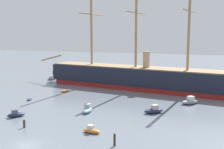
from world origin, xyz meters
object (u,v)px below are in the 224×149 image
object	(u,v)px
motorboat_foreground_left	(16,114)
motorboat_mid_right	(154,110)
seagull_in_flight	(63,53)
motorboat_near_centre	(87,109)
tall_ship	(135,77)
mooring_piling_nearest	(115,140)
dinghy_distant_centre	(140,81)
dinghy_alongside_bow	(65,91)
mooring_piling_left_pair	(24,124)
motorboat_far_left	(51,78)
motorboat_alongside_stern	(190,101)
motorboat_foreground_right	(91,130)
dinghy_mid_left	(29,99)
sailboat_far_right	(212,91)

from	to	relation	value
motorboat_foreground_left	motorboat_mid_right	bearing A→B (deg)	24.37
seagull_in_flight	motorboat_near_centre	bearing A→B (deg)	-13.29
tall_ship	motorboat_foreground_left	xyz separation A→B (m)	(-16.12, -37.67, -3.13)
mooring_piling_nearest	dinghy_distant_centre	bearing A→B (deg)	99.63
tall_ship	dinghy_alongside_bow	world-z (taller)	tall_ship
tall_ship	mooring_piling_left_pair	xyz separation A→B (m)	(-10.30, -42.84, -2.95)
motorboat_foreground_left	motorboat_far_left	bearing A→B (deg)	111.93
tall_ship	motorboat_alongside_stern	distance (m)	23.13
tall_ship	motorboat_foreground_right	size ratio (longest dim) A/B	20.13
tall_ship	dinghy_distant_centre	distance (m)	14.65
mooring_piling_left_pair	tall_ship	bearing A→B (deg)	76.48
dinghy_mid_left	motorboat_far_left	size ratio (longest dim) A/B	0.53
motorboat_foreground_left	seagull_in_flight	xyz separation A→B (m)	(6.23, 9.73, 12.38)
seagull_in_flight	sailboat_far_right	bearing A→B (deg)	42.33
motorboat_near_centre	motorboat_far_left	bearing A→B (deg)	130.43
mooring_piling_nearest	mooring_piling_left_pair	size ratio (longest dim) A/B	1.35
motorboat_foreground_left	motorboat_far_left	world-z (taller)	motorboat_far_left
motorboat_mid_right	dinghy_distant_centre	size ratio (longest dim) A/B	2.37
dinghy_mid_left	mooring_piling_nearest	world-z (taller)	mooring_piling_nearest
mooring_piling_nearest	seagull_in_flight	bearing A→B (deg)	135.90
dinghy_mid_left	motorboat_foreground_right	bearing A→B (deg)	-34.75
motorboat_mid_right	motorboat_far_left	bearing A→B (deg)	144.54
tall_ship	mooring_piling_left_pair	distance (m)	44.16
motorboat_foreground_right	motorboat_mid_right	size ratio (longest dim) A/B	0.75
dinghy_alongside_bow	motorboat_far_left	world-z (taller)	motorboat_far_left
motorboat_far_left	sailboat_far_right	size ratio (longest dim) A/B	0.84
mooring_piling_left_pair	seagull_in_flight	size ratio (longest dim) A/B	1.04
motorboat_mid_right	mooring_piling_nearest	xyz separation A→B (m)	(-2.36, -20.10, 0.33)
dinghy_alongside_bow	dinghy_distant_centre	bearing A→B (deg)	57.23
motorboat_far_left	dinghy_distant_centre	bearing A→B (deg)	14.03
motorboat_far_left	mooring_piling_nearest	world-z (taller)	mooring_piling_nearest
motorboat_foreground_left	mooring_piling_nearest	size ratio (longest dim) A/B	1.91
tall_ship	motorboat_near_centre	size ratio (longest dim) A/B	15.18
dinghy_mid_left	mooring_piling_nearest	bearing A→B (deg)	-35.08
motorboat_foreground_right	dinghy_distant_centre	xyz separation A→B (m)	(-4.45, 55.54, -0.27)
tall_ship	mooring_piling_nearest	distance (m)	46.45
dinghy_mid_left	sailboat_far_right	world-z (taller)	sailboat_far_right
mooring_piling_nearest	seagull_in_flight	size ratio (longest dim) A/B	1.40
motorboat_near_centre	sailboat_far_right	bearing A→B (deg)	50.04
dinghy_alongside_bow	mooring_piling_left_pair	distance (m)	32.08
motorboat_far_left	mooring_piling_nearest	bearing A→B (deg)	-50.87
dinghy_alongside_bow	motorboat_alongside_stern	xyz separation A→B (m)	(36.07, -2.92, 0.38)
dinghy_alongside_bow	mooring_piling_nearest	bearing A→B (deg)	-51.54
dinghy_mid_left	motorboat_alongside_stern	xyz separation A→B (m)	(39.89, 9.34, 0.45)
dinghy_alongside_bow	seagull_in_flight	xyz separation A→B (m)	(8.61, -16.12, 12.61)
motorboat_foreground_left	sailboat_far_right	world-z (taller)	sailboat_far_right
motorboat_near_centre	sailboat_far_right	size ratio (longest dim) A/B	0.96
dinghy_alongside_bow	dinghy_mid_left	bearing A→B (deg)	-107.30
motorboat_near_centre	motorboat_mid_right	world-z (taller)	motorboat_mid_right
motorboat_foreground_right	motorboat_mid_right	distance (m)	17.81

